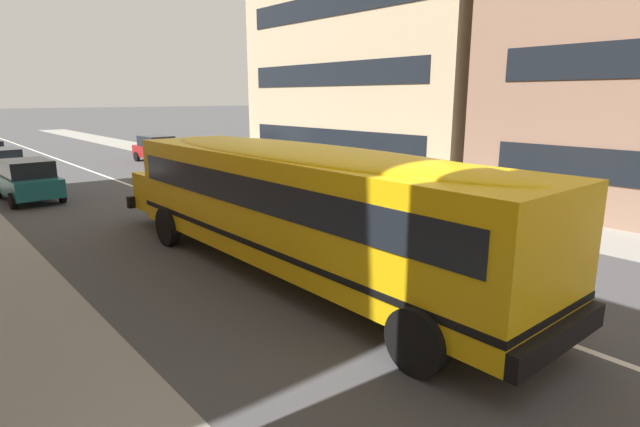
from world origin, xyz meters
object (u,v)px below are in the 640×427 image
parked_car_white_mid_block (0,165)px  parked_car_teal_under_tree (28,180)px  parked_car_red_end_of_row (157,149)px  parked_car_silver_by_entrance (240,166)px  school_bus (295,198)px

parked_car_white_mid_block → parked_car_teal_under_tree: bearing=178.1°
parked_car_red_end_of_row → parked_car_silver_by_entrance: size_ratio=1.01×
parked_car_teal_under_tree → parked_car_silver_by_entrance: same height
school_bus → parked_car_silver_by_entrance: (-11.60, 5.61, -0.95)m
parked_car_white_mid_block → school_bus: bearing=-173.9°
parked_car_red_end_of_row → parked_car_silver_by_entrance: bearing=-3.8°
school_bus → parked_car_red_end_of_row: school_bus is taller
parked_car_teal_under_tree → parked_car_white_mid_block: size_ratio=0.99×
parked_car_teal_under_tree → parked_car_silver_by_entrance: (1.90, 8.57, 0.00)m
school_bus → parked_car_teal_under_tree: school_bus is taller
parked_car_teal_under_tree → parked_car_white_mid_block: bearing=-1.0°
parked_car_white_mid_block → parked_car_silver_by_entrance: size_ratio=1.02×
parked_car_teal_under_tree → parked_car_white_mid_block: 5.77m
parked_car_teal_under_tree → parked_car_silver_by_entrance: bearing=-104.6°
parked_car_red_end_of_row → parked_car_silver_by_entrance: (10.43, -0.28, 0.00)m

